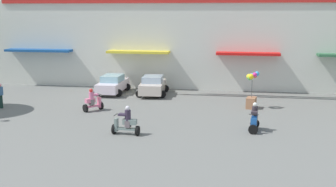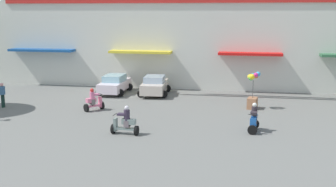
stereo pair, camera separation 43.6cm
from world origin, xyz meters
name	(u,v)px [view 2 (the right image)]	position (x,y,z in m)	size (l,w,h in m)	color
ground_plane	(148,159)	(0.00, 13.00, 0.00)	(128.00, 128.00, 0.00)	slate
parked_car_0	(115,84)	(-6.08, 27.36, 0.76)	(2.29, 4.16, 1.50)	silver
parked_car_1	(155,85)	(-2.75, 27.25, 0.77)	(2.50, 3.95, 1.51)	beige
scooter_rider_5	(125,123)	(-2.06, 16.49, 0.66)	(1.50, 0.63, 1.59)	black
scooter_rider_6	(94,101)	(-5.65, 21.38, 0.64)	(1.25, 1.35, 1.52)	black
scooter_rider_7	(254,120)	(4.75, 18.29, 0.66)	(0.68, 1.43, 1.60)	black
pedestrian_0	(2,94)	(-12.14, 21.13, 0.97)	(0.50, 0.50, 1.71)	black
balloon_vendor_cart	(253,92)	(4.79, 23.85, 1.13)	(0.86, 1.00, 2.55)	#9D6949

